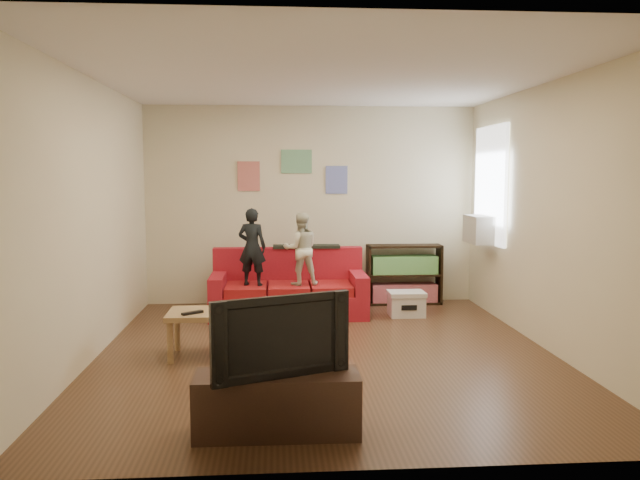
{
  "coord_description": "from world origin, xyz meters",
  "views": [
    {
      "loc": [
        -0.5,
        -6.06,
        1.78
      ],
      "look_at": [
        0.0,
        0.8,
        1.05
      ],
      "focal_mm": 35.0,
      "sensor_mm": 36.0,
      "label": 1
    }
  ],
  "objects": [
    {
      "name": "child_a",
      "position": [
        -0.78,
        1.59,
        0.89
      ],
      "size": [
        0.4,
        0.31,
        0.96
      ],
      "primitive_type": "imported",
      "rotation": [
        0.0,
        0.0,
        2.88
      ],
      "color": "black",
      "rests_on": "sofa"
    },
    {
      "name": "game_controller",
      "position": [
        -0.84,
        0.02,
        0.46
      ],
      "size": [
        0.14,
        0.07,
        0.03
      ],
      "primitive_type": "cube",
      "rotation": [
        0.0,
        0.0,
        -0.25
      ],
      "color": "silver",
      "rests_on": "coffee_table"
    },
    {
      "name": "ac_unit",
      "position": [
        2.1,
        1.65,
        1.08
      ],
      "size": [
        0.28,
        0.55,
        0.35
      ],
      "primitive_type": "cube",
      "color": "#B7B2A3",
      "rests_on": "window"
    },
    {
      "name": "bookshelf",
      "position": [
        1.27,
        2.3,
        0.36
      ],
      "size": [
        1.02,
        0.31,
        0.81
      ],
      "color": "black",
      "rests_on": "ground"
    },
    {
      "name": "sofa",
      "position": [
        -0.33,
        1.75,
        0.29
      ],
      "size": [
        1.94,
        0.89,
        0.85
      ],
      "color": "#AA1725",
      "rests_on": "ground"
    },
    {
      "name": "child_b",
      "position": [
        -0.18,
        1.59,
        0.86
      ],
      "size": [
        0.48,
        0.4,
        0.9
      ],
      "primitive_type": "imported",
      "rotation": [
        0.0,
        0.0,
        3.27
      ],
      "color": "beige",
      "rests_on": "sofa"
    },
    {
      "name": "tv_stand",
      "position": [
        -0.49,
        -1.93,
        0.21
      ],
      "size": [
        1.13,
        0.39,
        0.42
      ],
      "primitive_type": "cube",
      "rotation": [
        0.0,
        0.0,
        -0.01
      ],
      "color": "#3C261C",
      "rests_on": "ground"
    },
    {
      "name": "coffee_table",
      "position": [
        -1.04,
        -0.03,
        0.39
      ],
      "size": [
        1.0,
        0.55,
        0.45
      ],
      "color": "tan",
      "rests_on": "ground"
    },
    {
      "name": "artwork_center",
      "position": [
        -0.2,
        2.48,
        1.95
      ],
      "size": [
        0.42,
        0.01,
        0.32
      ],
      "primitive_type": "cube",
      "color": "#72B27F",
      "rests_on": "room_shell"
    },
    {
      "name": "remote",
      "position": [
        -1.29,
        -0.15,
        0.46
      ],
      "size": [
        0.2,
        0.17,
        0.02
      ],
      "primitive_type": "cube",
      "rotation": [
        0.0,
        0.0,
        0.66
      ],
      "color": "black",
      "rests_on": "coffee_table"
    },
    {
      "name": "artwork_right",
      "position": [
        0.35,
        2.48,
        1.7
      ],
      "size": [
        0.3,
        0.01,
        0.38
      ],
      "primitive_type": "cube",
      "color": "#727FCC",
      "rests_on": "room_shell"
    },
    {
      "name": "window",
      "position": [
        2.22,
        1.65,
        1.64
      ],
      "size": [
        0.04,
        1.08,
        1.48
      ],
      "primitive_type": "cube",
      "color": "white",
      "rests_on": "room_shell"
    },
    {
      "name": "artwork_left",
      "position": [
        -0.85,
        2.48,
        1.75
      ],
      "size": [
        0.3,
        0.01,
        0.4
      ],
      "primitive_type": "cube",
      "color": "#D87266",
      "rests_on": "room_shell"
    },
    {
      "name": "television",
      "position": [
        -0.49,
        -1.93,
        0.7
      ],
      "size": [
        0.95,
        0.47,
        0.56
      ],
      "primitive_type": "imported",
      "rotation": [
        0.0,
        0.0,
        0.37
      ],
      "color": "black",
      "rests_on": "tv_stand"
    },
    {
      "name": "room_shell",
      "position": [
        0.0,
        0.0,
        1.35
      ],
      "size": [
        4.52,
        5.02,
        2.72
      ],
      "color": "brown",
      "rests_on": "ground"
    },
    {
      "name": "tissue",
      "position": [
        0.23,
        1.42,
        0.05
      ],
      "size": [
        0.12,
        0.12,
        0.09
      ],
      "primitive_type": "sphere",
      "rotation": [
        0.0,
        0.0,
        -0.26
      ],
      "color": "silver",
      "rests_on": "ground"
    },
    {
      "name": "file_box",
      "position": [
        1.14,
        1.54,
        0.16
      ],
      "size": [
        0.45,
        0.34,
        0.31
      ],
      "color": "silver",
      "rests_on": "ground"
    }
  ]
}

